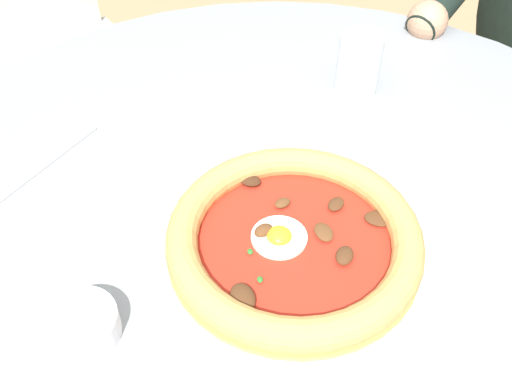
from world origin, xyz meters
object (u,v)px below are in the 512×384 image
Objects in this scene: ramekin_capers at (80,325)px; fork_utensil at (44,166)px; dining_table at (284,267)px; pizza_on_plate at (294,240)px; water_glass at (358,67)px; cafe_chair_spare_far at (47,39)px.

ramekin_capers is 0.52× the size of fork_utensil.
dining_table is 3.55× the size of pizza_on_plate.
water_glass reaches higher than ramekin_capers.
pizza_on_plate is 2.11× the size of fork_utensil.
fork_utensil is (-0.12, -0.29, 0.13)m from dining_table.
ramekin_capers is (0.06, -0.22, -0.01)m from pizza_on_plate.
ramekin_capers is at bearing -75.70° from pizza_on_plate.
pizza_on_plate is 0.34m from water_glass.
fork_utensil reaches higher than dining_table.
ramekin_capers is at bearing 11.47° from fork_utensil.
cafe_chair_spare_far reaches higher than dining_table.
cafe_chair_spare_far is at bearing -171.72° from ramekin_capers.
fork_utensil is 0.17× the size of cafe_chair_spare_far.
dining_table is 12.13× the size of water_glass.
dining_table is 0.34m from fork_utensil.
fork_utensil is at bearing -79.18° from water_glass.
dining_table is 1.28× the size of cafe_chair_spare_far.
pizza_on_plate is 3.42× the size of water_glass.
water_glass is 0.89m from cafe_chair_spare_far.
cafe_chair_spare_far reaches higher than fork_utensil.
dining_table is 0.31m from ramekin_capers.
fork_utensil is (-0.26, -0.05, -0.01)m from ramekin_capers.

